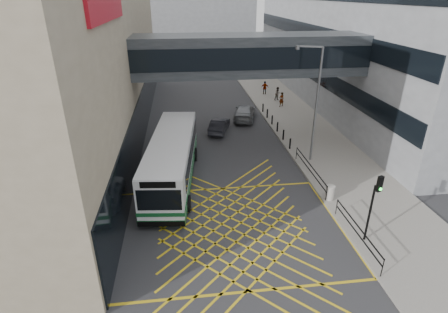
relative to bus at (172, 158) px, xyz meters
name	(u,v)px	position (x,y,z in m)	size (l,w,h in m)	color
ground	(233,229)	(3.28, -6.06, -1.72)	(120.00, 120.00, 0.00)	#333335
building_right	(413,11)	(27.27, 17.94, 8.28)	(24.09, 44.00, 20.00)	gray
building_far	(179,9)	(1.28, 53.94, 7.28)	(28.00, 16.00, 18.00)	gray
skybridge	(249,55)	(6.28, 5.94, 5.78)	(20.00, 4.10, 3.00)	#32373C
pavement	(302,127)	(12.28, 8.94, -1.64)	(6.00, 54.00, 0.16)	gray
box_junction	(233,229)	(3.28, -6.06, -1.72)	(12.00, 9.00, 0.01)	gold
bus	(172,158)	(0.00, 0.00, 0.00)	(3.85, 11.67, 3.21)	silver
car_white	(154,189)	(-1.22, -2.26, -1.00)	(1.86, 4.56, 1.45)	silver
car_dark	(219,125)	(4.21, 8.92, -1.08)	(1.61, 4.12, 1.29)	#222228
car_silver	(245,112)	(7.23, 12.30, -0.95)	(2.10, 4.98, 1.55)	gray
traffic_light	(374,200)	(10.01, -8.06, 0.95)	(0.31, 0.46, 3.85)	black
street_lamp	(314,99)	(10.33, 1.81, 3.27)	(1.89, 0.82, 8.48)	slate
litter_bin	(330,192)	(9.70, -3.95, -1.09)	(0.55, 0.55, 0.94)	#ADA89E
kerb_railings	(328,192)	(9.43, -4.28, -0.84)	(0.05, 12.54, 1.00)	black
bollards	(275,123)	(9.53, 8.94, -1.11)	(0.14, 10.14, 0.90)	black
pedestrian_a	(281,99)	(12.02, 15.59, -0.74)	(0.65, 0.46, 1.63)	gray
pedestrian_b	(278,94)	(12.26, 18.08, -0.77)	(0.77, 0.45, 1.58)	gray
pedestrian_c	(265,88)	(11.37, 20.98, -0.74)	(0.97, 0.47, 1.64)	gray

